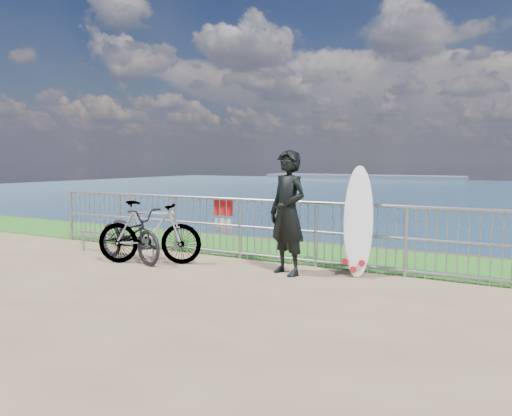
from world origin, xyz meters
The scene contains 8 objects.
grass_strip centered at (0.00, 2.70, 0.01)m, with size 120.00×120.00×0.00m, color #23691D.
seascape centered at (-43.75, 147.49, -4.03)m, with size 260.00×260.00×5.00m.
railing centered at (0.01, 1.60, 0.58)m, with size 10.06×0.10×1.13m.
surfer centered at (0.81, 0.87, 0.99)m, with size 0.72×0.47×1.98m, color black.
surfboard centered at (1.82, 1.32, 0.80)m, with size 0.54×0.51×1.75m.
bicycle_near centered at (-2.12, 0.43, 0.49)m, with size 0.65×1.86×0.98m, color black.
bicycle_far centered at (-1.66, 0.43, 0.55)m, with size 0.52×1.85×1.11m, color black.
bike_rack centered at (-2.74, 0.73, 0.35)m, with size 2.01×0.05×0.42m.
Camera 1 is at (4.19, -6.21, 1.82)m, focal length 35.00 mm.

